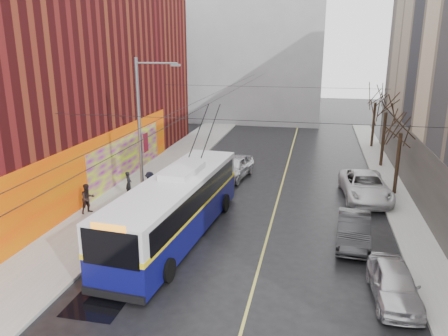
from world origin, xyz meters
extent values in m
plane|color=black|center=(0.00, 0.00, 0.00)|extent=(140.00, 140.00, 0.00)
cube|color=gray|center=(-8.00, 12.00, 0.07)|extent=(4.00, 60.00, 0.15)
cube|color=gray|center=(9.00, 12.00, 0.07)|extent=(2.00, 60.00, 0.15)
cube|color=#BFB74C|center=(1.50, 14.00, 0.00)|extent=(0.12, 50.00, 0.01)
cube|color=#521012|center=(-16.00, 14.00, 7.00)|extent=(12.00, 36.00, 14.00)
cube|color=orange|center=(-9.96, 10.00, 2.00)|extent=(0.08, 28.00, 4.00)
cube|color=#9005A1|center=(-9.92, 16.00, 1.60)|extent=(0.06, 12.00, 3.20)
cube|color=#4C4742|center=(9.97, 14.00, 2.00)|extent=(0.06, 36.00, 4.00)
cube|color=gray|center=(-6.00, 45.00, 9.00)|extent=(20.00, 12.00, 18.00)
cylinder|color=slate|center=(-6.30, 10.00, 4.50)|extent=(0.20, 0.20, 9.00)
cube|color=#570C19|center=(-5.95, 10.00, 4.20)|extent=(0.04, 0.60, 1.10)
cylinder|color=slate|center=(-5.10, 10.00, 8.70)|extent=(2.40, 0.10, 0.10)
cube|color=slate|center=(-4.00, 10.00, 8.60)|extent=(0.50, 0.22, 0.12)
cylinder|color=black|center=(-3.80, 15.00, 6.20)|extent=(0.02, 60.00, 0.02)
cylinder|color=black|center=(-2.80, 15.00, 6.20)|extent=(0.02, 60.00, 0.02)
cylinder|color=black|center=(0.00, 6.00, 6.40)|extent=(18.00, 0.02, 0.02)
cylinder|color=black|center=(0.00, 22.00, 6.40)|extent=(18.00, 0.02, 0.02)
cylinder|color=black|center=(9.00, 16.00, 2.10)|extent=(0.24, 0.24, 4.20)
cylinder|color=black|center=(9.00, 23.00, 2.24)|extent=(0.24, 0.24, 4.48)
cylinder|color=black|center=(9.00, 30.00, 2.18)|extent=(0.24, 0.24, 4.37)
cube|color=black|center=(-4.26, 0.85, 0.00)|extent=(2.16, 3.40, 0.01)
ellipsoid|color=slate|center=(-2.75, 8.40, 6.39)|extent=(0.44, 0.20, 0.12)
ellipsoid|color=slate|center=(-0.14, 11.99, 7.64)|extent=(0.44, 0.20, 0.12)
ellipsoid|color=slate|center=(-2.88, 10.19, 6.34)|extent=(0.44, 0.20, 0.12)
cube|color=#0B0C52|center=(-3.13, 6.73, 1.00)|extent=(3.73, 12.79, 1.58)
cube|color=silver|center=(-3.13, 6.73, 2.47)|extent=(3.73, 12.79, 1.37)
cube|color=yellow|center=(-3.13, 6.73, 1.79)|extent=(3.78, 12.84, 0.23)
cube|color=black|center=(-3.64, 0.43, 2.31)|extent=(2.41, 0.24, 1.47)
cube|color=black|center=(-2.63, 13.02, 2.31)|extent=(2.41, 0.24, 1.26)
cube|color=black|center=(-4.52, 6.84, 2.37)|extent=(0.97, 11.53, 1.05)
cube|color=black|center=(-1.75, 6.62, 2.37)|extent=(0.97, 11.53, 1.05)
cube|color=silver|center=(-3.05, 7.77, 3.31)|extent=(1.72, 3.26, 0.32)
cube|color=black|center=(-3.64, 0.39, 0.37)|extent=(2.73, 0.34, 0.32)
cylinder|color=black|center=(-4.83, 2.64, 0.53)|extent=(0.40, 1.07, 1.05)
cylinder|color=black|center=(-2.11, 2.43, 0.53)|extent=(0.40, 1.07, 1.05)
cylinder|color=black|center=(-4.16, 11.03, 0.53)|extent=(0.40, 1.07, 1.05)
cylinder|color=black|center=(-1.44, 10.81, 0.53)|extent=(0.40, 1.07, 1.05)
cylinder|color=black|center=(-3.12, 11.47, 4.84)|extent=(0.35, 3.65, 2.58)
cylinder|color=black|center=(-2.39, 11.41, 4.84)|extent=(0.35, 3.65, 2.58)
imported|color=silver|center=(7.00, 2.99, 0.71)|extent=(1.89, 4.27, 1.43)
imported|color=#27282A|center=(5.80, 7.86, 0.75)|extent=(1.87, 4.62, 1.49)
imported|color=silver|center=(7.00, 14.94, 0.84)|extent=(3.31, 6.25, 1.68)
imported|color=silver|center=(-2.19, 17.62, 0.83)|extent=(2.77, 5.15, 1.67)
imported|color=black|center=(-8.09, 11.94, 0.95)|extent=(0.57, 0.68, 1.59)
imported|color=black|center=(-9.12, 8.52, 1.03)|extent=(1.02, 1.08, 1.77)
imported|color=black|center=(-6.50, 11.68, 1.03)|extent=(1.22, 1.29, 1.75)
camera|label=1|loc=(3.66, -13.22, 9.75)|focal=35.00mm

